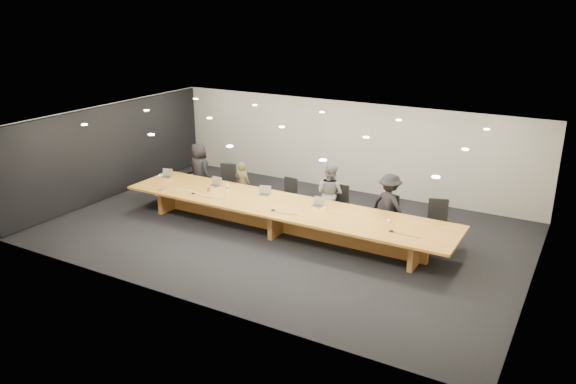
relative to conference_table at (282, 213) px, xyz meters
name	(u,v)px	position (x,y,z in m)	size (l,w,h in m)	color
ground	(282,232)	(0.00, 0.00, -0.52)	(12.00, 12.00, 0.00)	black
back_wall	(347,146)	(0.00, 4.00, 0.88)	(12.00, 0.02, 2.80)	#B9B3A8
left_wall_panel	(112,152)	(-5.94, 0.00, 0.85)	(0.08, 7.84, 2.74)	black
conference_table	(282,213)	(0.00, 0.00, 0.00)	(9.00, 1.80, 0.75)	#9A6521
chair_far_left	(195,177)	(-3.84, 1.27, 0.04)	(0.57, 0.57, 1.12)	black
chair_left	(227,183)	(-2.61, 1.21, 0.05)	(0.58, 0.58, 1.13)	black
chair_mid_left	(287,196)	(-0.59, 1.27, -0.02)	(0.51, 0.51, 1.01)	black
chair_mid_right	(338,204)	(0.97, 1.29, 0.00)	(0.53, 0.53, 1.04)	black
chair_right	(386,214)	(2.36, 1.23, 0.00)	(0.53, 0.53, 1.04)	black
chair_far_right	(438,223)	(3.70, 1.16, 0.05)	(0.58, 0.58, 1.14)	black
person_a	(199,170)	(-3.62, 1.23, 0.30)	(0.80, 0.52, 1.65)	black
person_b	(242,184)	(-2.01, 1.16, 0.14)	(0.48, 0.32, 1.32)	#403922
person_c	(330,194)	(0.78, 1.20, 0.30)	(0.80, 0.62, 1.64)	#565658
person_d	(389,205)	(2.43, 1.20, 0.29)	(1.04, 0.60, 1.61)	black
laptop_a	(166,173)	(-4.15, 0.32, 0.35)	(0.31, 0.23, 0.24)	tan
laptop_b	(214,182)	(-2.41, 0.35, 0.36)	(0.33, 0.24, 0.26)	#BEB291
laptop_c	(264,191)	(-0.79, 0.39, 0.35)	(0.31, 0.23, 0.24)	tan
laptop_d	(317,202)	(0.84, 0.32, 0.35)	(0.30, 0.22, 0.24)	tan
water_bottle	(228,188)	(-1.81, 0.16, 0.34)	(0.07, 0.07, 0.22)	silver
amber_mug	(208,190)	(-2.28, -0.09, 0.28)	(0.08, 0.08, 0.10)	maroon
paper_cup_near	(325,208)	(1.11, 0.21, 0.27)	(0.07, 0.07, 0.08)	white
paper_cup_far	(389,221)	(2.79, 0.16, 0.27)	(0.07, 0.07, 0.09)	white
notepad	(163,175)	(-4.34, 0.41, 0.24)	(0.28, 0.23, 0.02)	white
lime_gadget	(163,175)	(-4.34, 0.40, 0.26)	(0.17, 0.09, 0.03)	#55C935
av_box	(163,190)	(-3.45, -0.63, 0.24)	(0.19, 0.14, 0.03)	#BCBCC1
mic_left	(193,193)	(-2.52, -0.46, 0.24)	(0.12, 0.12, 0.03)	black
mic_center	(273,210)	(0.02, -0.47, 0.25)	(0.13, 0.13, 0.03)	black
mic_right	(391,231)	(3.03, -0.31, 0.25)	(0.14, 0.14, 0.03)	black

